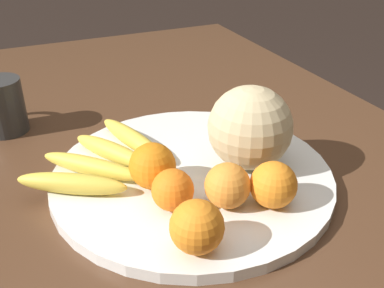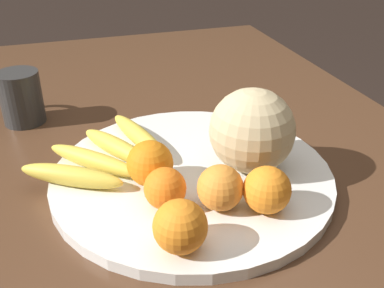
% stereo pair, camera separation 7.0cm
% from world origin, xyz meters
% --- Properties ---
extents(kitchen_table, '(1.64, 1.06, 0.73)m').
position_xyz_m(kitchen_table, '(0.00, 0.00, 0.65)').
color(kitchen_table, '#4C301E').
rests_on(kitchen_table, ground_plane).
extents(fruit_bowl, '(0.45, 0.45, 0.02)m').
position_xyz_m(fruit_bowl, '(-0.05, -0.04, 0.74)').
color(fruit_bowl, white).
rests_on(fruit_bowl, kitchen_table).
extents(melon, '(0.14, 0.14, 0.14)m').
position_xyz_m(melon, '(-0.06, -0.14, 0.81)').
color(melon, '#C6B284').
rests_on(melon, fruit_bowl).
extents(banana_bunch, '(0.25, 0.25, 0.03)m').
position_xyz_m(banana_bunch, '(0.02, 0.08, 0.76)').
color(banana_bunch, '#473819').
rests_on(banana_bunch, fruit_bowl).
extents(orange_front_left, '(0.07, 0.07, 0.07)m').
position_xyz_m(orange_front_left, '(-0.15, -0.05, 0.78)').
color(orange_front_left, orange).
rests_on(orange_front_left, fruit_bowl).
extents(orange_front_right, '(0.07, 0.07, 0.07)m').
position_xyz_m(orange_front_right, '(-0.06, 0.03, 0.78)').
color(orange_front_right, orange).
rests_on(orange_front_right, fruit_bowl).
extents(orange_mid_center, '(0.07, 0.07, 0.07)m').
position_xyz_m(orange_mid_center, '(-0.17, -0.11, 0.78)').
color(orange_mid_center, orange).
rests_on(orange_mid_center, fruit_bowl).
extents(orange_back_left, '(0.07, 0.07, 0.07)m').
position_xyz_m(orange_back_left, '(-0.21, 0.02, 0.78)').
color(orange_back_left, orange).
rests_on(orange_back_left, fruit_bowl).
extents(orange_back_right, '(0.06, 0.06, 0.06)m').
position_xyz_m(orange_back_right, '(-0.12, 0.02, 0.78)').
color(orange_back_right, orange).
rests_on(orange_back_right, fruit_bowl).
extents(produce_tag, '(0.10, 0.09, 0.00)m').
position_xyz_m(produce_tag, '(-0.11, -0.06, 0.75)').
color(produce_tag, white).
rests_on(produce_tag, fruit_bowl).
extents(ceramic_mug, '(0.12, 0.08, 0.11)m').
position_xyz_m(ceramic_mug, '(0.26, 0.22, 0.78)').
color(ceramic_mug, '#2D2D2D').
rests_on(ceramic_mug, kitchen_table).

